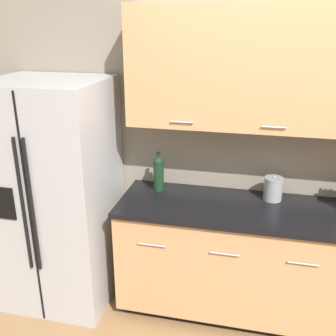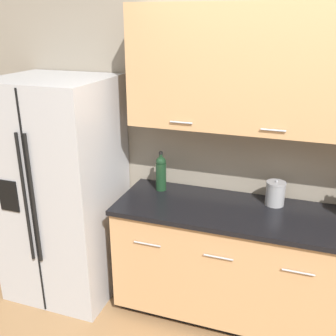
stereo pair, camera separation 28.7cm
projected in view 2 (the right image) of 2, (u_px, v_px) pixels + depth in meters
The scene contains 5 objects.
wall_back at pixel (297, 128), 2.76m from camera, with size 10.00×0.39×2.60m.
counter_unit at pixel (260, 268), 2.90m from camera, with size 2.14×0.64×0.92m.
refrigerator at pixel (62, 190), 3.17m from camera, with size 0.84×0.80×1.79m.
wine_bottle at pixel (161, 172), 3.07m from camera, with size 0.08×0.08×0.32m.
steel_canister at pixel (275, 193), 2.84m from camera, with size 0.14×0.14×0.19m.
Camera 2 is at (-0.05, -1.64, 2.18)m, focal length 42.00 mm.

